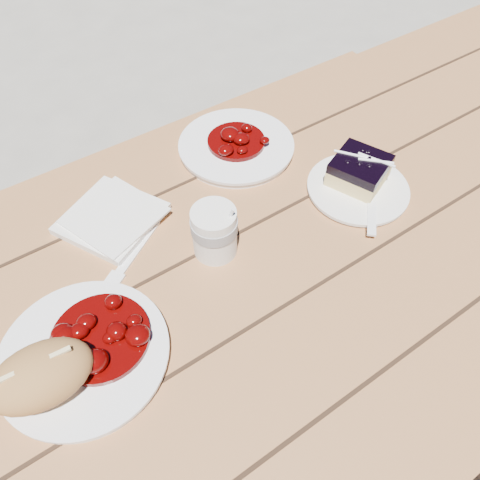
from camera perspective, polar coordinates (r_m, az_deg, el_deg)
ground at (r=1.46m, az=4.61°, el=-18.96°), size 60.00×60.00×0.00m
picnic_table at (r=0.93m, az=6.89°, el=-6.45°), size 2.00×1.55×0.75m
main_plate at (r=0.71m, az=-18.44°, el=-13.21°), size 0.23×0.23×0.02m
goulash_stew at (r=0.69m, az=-16.93°, el=-10.70°), size 0.14×0.14×0.04m
bread_roll at (r=0.67m, az=-23.11°, el=-14.96°), size 0.14×0.10×0.07m
dessert_plate at (r=0.90m, az=14.15°, el=6.06°), size 0.18×0.18×0.01m
blueberry_cake at (r=0.89m, az=14.33°, el=8.27°), size 0.12×0.12×0.05m
fork_dessert at (r=0.86m, az=15.76°, el=3.71°), size 0.13×0.13×0.00m
coffee_cup at (r=0.75m, az=-3.13°, el=1.00°), size 0.07×0.07×0.09m
napkin_stack at (r=0.85m, az=-15.37°, el=2.55°), size 0.20×0.20×0.01m
fork_table at (r=0.80m, az=-12.36°, el=-0.86°), size 0.15×0.11×0.00m
second_plate at (r=0.96m, az=-0.46°, el=11.31°), size 0.23×0.23×0.02m
second_stew at (r=0.94m, az=-0.47°, el=12.67°), size 0.12×0.12×0.04m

